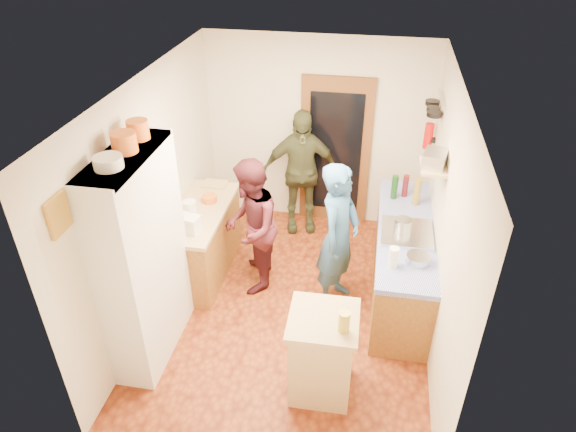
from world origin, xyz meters
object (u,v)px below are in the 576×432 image
(island_base, at_px, (322,356))
(person_left, at_px, (253,225))
(hutch_body, at_px, (143,260))
(right_counter_base, at_px, (401,262))
(person_hob, at_px, (340,239))
(person_back, at_px, (301,172))

(island_base, relative_size, person_left, 0.52)
(hutch_body, height_order, island_base, hutch_body)
(island_base, xyz_separation_m, person_left, (-0.98, 1.45, 0.39))
(right_counter_base, xyz_separation_m, person_hob, (-0.71, -0.30, 0.45))
(hutch_body, bearing_deg, right_counter_base, 27.47)
(hutch_body, distance_m, person_back, 2.72)
(person_hob, bearing_deg, person_left, 99.01)
(island_base, distance_m, person_back, 2.84)
(island_base, height_order, person_left, person_left)
(hutch_body, xyz_separation_m, person_left, (0.79, 1.17, -0.28))
(hutch_body, relative_size, person_hob, 1.26)
(hutch_body, relative_size, right_counter_base, 1.00)
(right_counter_base, relative_size, island_base, 2.56)
(person_back, bearing_deg, island_base, -90.35)
(person_left, distance_m, person_back, 1.34)
(person_hob, bearing_deg, person_back, 42.72)
(person_left, bearing_deg, hutch_body, -42.35)
(person_left, height_order, person_back, person_back)
(island_base, xyz_separation_m, person_hob, (0.03, 1.28, 0.44))
(person_hob, distance_m, person_left, 1.02)
(right_counter_base, relative_size, person_left, 1.34)
(person_left, bearing_deg, island_base, 25.74)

